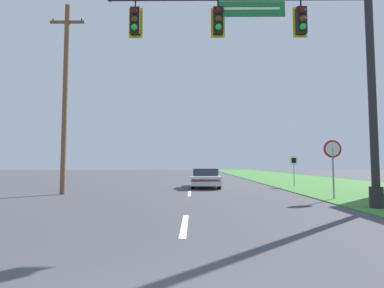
# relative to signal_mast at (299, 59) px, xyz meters

# --- Properties ---
(grass_verge_right) EXTENTS (10.00, 110.00, 0.04)m
(grass_verge_right) POSITION_rel_signal_mast_xyz_m (6.61, 21.26, -5.16)
(grass_verge_right) COLOR #428438
(grass_verge_right) RESTS_ON ground
(road_center_line) EXTENTS (0.16, 34.80, 0.01)m
(road_center_line) POSITION_rel_signal_mast_xyz_m (-3.89, 13.26, -5.17)
(road_center_line) COLOR silver
(road_center_line) RESTS_ON ground
(signal_mast) EXTENTS (9.48, 0.47, 8.22)m
(signal_mast) POSITION_rel_signal_mast_xyz_m (0.00, 0.00, 0.00)
(signal_mast) COLOR #232326
(signal_mast) RESTS_ON grass_verge_right
(car_ahead) EXTENTS (1.98, 4.52, 1.19)m
(car_ahead) POSITION_rel_signal_mast_xyz_m (-2.88, 9.57, -4.57)
(car_ahead) COLOR black
(car_ahead) RESTS_ON ground
(stop_sign) EXTENTS (0.76, 0.07, 2.50)m
(stop_sign) POSITION_rel_signal_mast_xyz_m (2.31, 2.66, -3.31)
(stop_sign) COLOR gray
(stop_sign) RESTS_ON grass_verge_right
(route_sign_post) EXTENTS (0.55, 0.06, 2.03)m
(route_sign_post) POSITION_rel_signal_mast_xyz_m (3.12, 10.15, -3.65)
(route_sign_post) COLOR gray
(route_sign_post) RESTS_ON grass_verge_right
(utility_pole_near) EXTENTS (1.80, 0.26, 9.82)m
(utility_pole_near) POSITION_rel_signal_mast_xyz_m (-10.27, 4.86, -0.11)
(utility_pole_near) COLOR brown
(utility_pole_near) RESTS_ON ground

